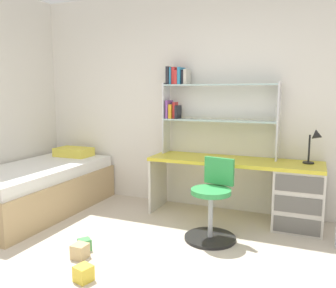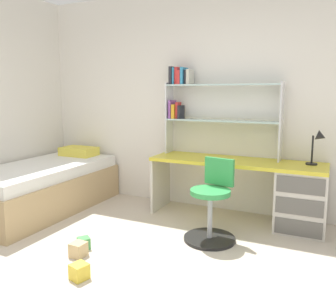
% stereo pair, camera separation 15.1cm
% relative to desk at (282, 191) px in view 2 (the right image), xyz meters
% --- Properties ---
extents(room_shell, '(5.95, 5.73, 2.77)m').
position_rel_desk_xyz_m(room_shell, '(-2.10, -0.84, 0.98)').
color(room_shell, white).
rests_on(room_shell, ground_plane).
extents(desk, '(1.97, 0.57, 0.71)m').
position_rel_desk_xyz_m(desk, '(0.00, 0.00, 0.00)').
color(desk, gold).
rests_on(desk, ground_plane).
extents(bookshelf_hutch, '(1.41, 0.22, 1.09)m').
position_rel_desk_xyz_m(bookshelf_hutch, '(-0.96, 0.17, 0.97)').
color(bookshelf_hutch, silver).
rests_on(bookshelf_hutch, desk).
extents(desk_lamp, '(0.20, 0.17, 0.38)m').
position_rel_desk_xyz_m(desk_lamp, '(0.34, 0.06, 0.56)').
color(desk_lamp, black).
rests_on(desk_lamp, desk).
extents(swivel_chair, '(0.52, 0.52, 0.82)m').
position_rel_desk_xyz_m(swivel_chair, '(-0.59, -0.66, -0.07)').
color(swivel_chair, black).
rests_on(swivel_chair, ground_plane).
extents(bed_platform, '(1.01, 1.96, 0.70)m').
position_rel_desk_xyz_m(bed_platform, '(-2.82, -0.68, -0.11)').
color(bed_platform, tan).
rests_on(bed_platform, ground_plane).
extents(toy_block_natural_0, '(0.13, 0.13, 0.13)m').
position_rel_desk_xyz_m(toy_block_natural_0, '(-1.56, -1.54, -0.33)').
color(toy_block_natural_0, tan).
rests_on(toy_block_natural_0, ground_plane).
extents(toy_block_green_1, '(0.15, 0.15, 0.11)m').
position_rel_desk_xyz_m(toy_block_green_1, '(-1.62, -1.39, -0.35)').
color(toy_block_green_1, '#479E51').
rests_on(toy_block_green_1, ground_plane).
extents(toy_block_yellow_2, '(0.15, 0.15, 0.12)m').
position_rel_desk_xyz_m(toy_block_yellow_2, '(-1.30, -1.84, -0.34)').
color(toy_block_yellow_2, gold).
rests_on(toy_block_yellow_2, ground_plane).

